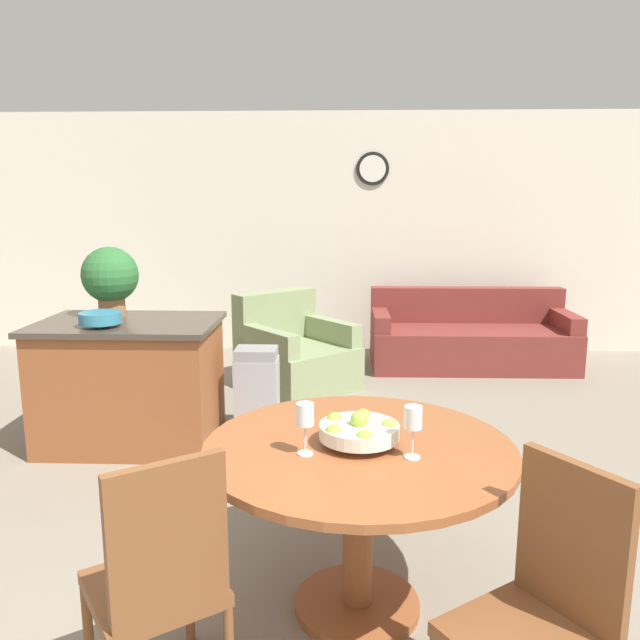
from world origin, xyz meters
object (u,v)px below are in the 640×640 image
dining_chair_near_left (160,575)px  armchair (294,356)px  wine_glass_left (305,417)px  teal_bowl (100,318)px  dining_table (358,483)px  dining_chair_near_right (545,606)px  fruit_bowl (359,430)px  kitchen_island (131,382)px  trash_bin (257,392)px  wine_glass_right (413,420)px  potted_plant (110,277)px  couch (470,340)px

dining_chair_near_left → armchair: size_ratio=0.76×
wine_glass_left → teal_bowl: (-1.48, 1.74, 0.05)m
dining_chair_near_left → armchair: bearing=53.2°
teal_bowl → armchair: 2.11m
dining_table → dining_chair_near_right: 0.88m
fruit_bowl → wine_glass_left: wine_glass_left is taller
dining_table → wine_glass_left: bearing=-153.9°
kitchen_island → trash_bin: size_ratio=1.89×
dining_chair_near_right → wine_glass_left: size_ratio=4.53×
wine_glass_left → kitchen_island: 2.42m
fruit_bowl → wine_glass_right: size_ratio=1.56×
dining_chair_near_right → teal_bowl: 3.27m
dining_chair_near_left → potted_plant: 2.90m
couch → trash_bin: bearing=-135.0°
dining_chair_near_left → wine_glass_left: wine_glass_left is taller
fruit_bowl → dining_table: bearing=-13.0°
dining_chair_near_left → couch: bearing=32.5°
kitchen_island → armchair: 1.78m
dining_chair_near_right → fruit_bowl: bearing=5.3°
fruit_bowl → armchair: (-0.52, 3.25, -0.52)m
dining_chair_near_right → wine_glass_right: wine_glass_right is taller
dining_chair_near_left → kitchen_island: size_ratio=0.76×
dining_table → kitchen_island: bearing=130.9°
couch → dining_table: bearing=-108.0°
wine_glass_right → potted_plant: bearing=132.4°
dining_chair_near_right → couch: (0.72, 4.72, -0.23)m
wine_glass_left → kitchen_island: size_ratio=0.17×
dining_chair_near_right → teal_bowl: teal_bowl is taller
dining_chair_near_left → couch: size_ratio=0.46×
wine_glass_right → armchair: size_ratio=0.17×
wine_glass_left → wine_glass_right: 0.42m
teal_bowl → couch: teal_bowl is taller
kitchen_island → armchair: size_ratio=1.00×
fruit_bowl → kitchen_island: 2.45m
couch → teal_bowl: bearing=-141.5°
wine_glass_left → teal_bowl: teal_bowl is taller
trash_bin → armchair: bearing=81.4°
dining_table → kitchen_island: (-1.59, 1.83, -0.13)m
dining_chair_near_left → trash_bin: size_ratio=1.44×
couch → wine_glass_right: bearing=-104.9°
kitchen_island → potted_plant: potted_plant is taller
armchair → trash_bin: bearing=-140.0°
trash_bin → fruit_bowl: bearing=-70.8°
dining_table → dining_chair_near_left: dining_chair_near_left is taller
dining_table → trash_bin: bearing=109.2°
dining_chair_near_right → teal_bowl: size_ratio=3.41×
armchair → wine_glass_right: bearing=-119.3°
kitchen_island → teal_bowl: bearing=-119.8°
couch → dining_chair_near_right: bearing=-99.1°
wine_glass_right → armchair: (-0.73, 3.38, -0.62)m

